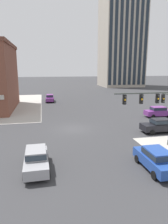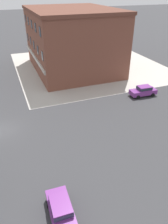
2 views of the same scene
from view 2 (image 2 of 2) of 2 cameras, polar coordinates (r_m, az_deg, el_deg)
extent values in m
plane|color=#38383A|center=(29.71, -20.62, -4.48)|extent=(320.00, 320.00, 0.00)
cube|color=#B7B2A8|center=(51.15, 1.21, 12.21)|extent=(32.00, 32.00, 0.02)
cube|color=#7A3389|center=(18.74, -5.94, -24.89)|extent=(4.47, 1.94, 0.76)
cube|color=#7A3389|center=(18.27, -6.18, -23.30)|extent=(2.17, 1.58, 0.60)
cube|color=#232D38|center=(18.27, -6.18, -23.30)|extent=(2.26, 1.62, 0.40)
cylinder|color=black|center=(19.93, -4.35, -21.86)|extent=(0.65, 0.25, 0.64)
cylinder|color=black|center=(19.78, -9.44, -22.88)|extent=(0.65, 0.25, 0.64)
cube|color=#7A3389|center=(37.45, 15.27, 5.16)|extent=(2.00, 4.49, 0.76)
cube|color=#7A3389|center=(37.25, 15.60, 6.13)|extent=(1.61, 2.19, 0.60)
cube|color=#232D38|center=(37.25, 15.60, 6.13)|extent=(1.65, 2.28, 0.40)
cylinder|color=black|center=(36.29, 14.04, 3.83)|extent=(0.25, 0.65, 0.64)
cylinder|color=black|center=(37.56, 12.76, 4.93)|extent=(0.25, 0.65, 0.64)
cylinder|color=black|center=(37.72, 17.61, 4.33)|extent=(0.25, 0.65, 0.64)
cylinder|color=black|center=(38.94, 16.27, 5.39)|extent=(0.25, 0.65, 0.64)
cube|color=brown|center=(47.55, -3.06, 18.01)|extent=(20.42, 15.96, 11.60)
cube|color=brown|center=(46.61, -3.28, 25.35)|extent=(20.82, 16.28, 0.60)
cube|color=#B7B2A8|center=(46.38, -12.79, 13.79)|extent=(19.39, 0.24, 0.70)
cube|color=#1E2833|center=(53.68, -14.61, 18.59)|extent=(1.10, 0.08, 1.50)
cube|color=#1E2833|center=(49.71, -13.89, 17.77)|extent=(1.10, 0.08, 1.50)
cube|color=#1E2833|center=(45.76, -13.06, 16.81)|extent=(1.10, 0.08, 1.50)
cube|color=#1E2833|center=(41.84, -12.08, 15.67)|extent=(1.10, 0.08, 1.50)
cube|color=#1E2833|center=(37.95, -10.92, 14.29)|extent=(1.10, 0.08, 1.50)
cube|color=#1E2833|center=(53.08, -15.19, 22.65)|extent=(1.10, 0.08, 1.50)
cube|color=#1E2833|center=(49.06, -14.48, 22.16)|extent=(1.10, 0.08, 1.50)
cube|color=#1E2833|center=(45.05, -13.67, 21.58)|extent=(1.10, 0.08, 1.50)
cube|color=#1E2833|center=(41.06, -12.70, 20.88)|extent=(1.10, 0.08, 1.50)
cube|color=#1E2833|center=(37.09, -11.53, 20.02)|extent=(1.10, 0.08, 1.50)
camera|label=1|loc=(40.05, -61.78, 2.09)|focal=32.84mm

